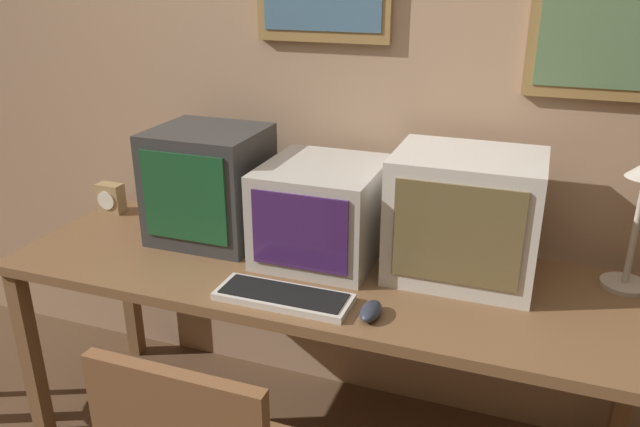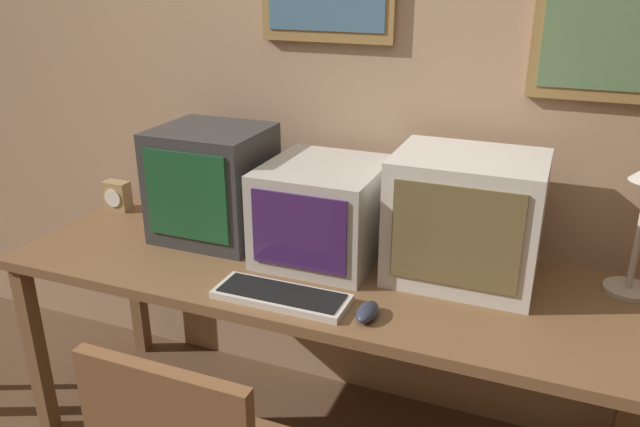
{
  "view_description": "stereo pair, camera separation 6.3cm",
  "coord_description": "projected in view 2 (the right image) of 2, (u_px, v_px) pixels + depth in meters",
  "views": [
    {
      "loc": [
        0.64,
        -0.89,
        1.7
      ],
      "look_at": [
        0.0,
        0.86,
        0.96
      ],
      "focal_mm": 35.0,
      "sensor_mm": 36.0,
      "label": 1
    },
    {
      "loc": [
        0.7,
        -0.87,
        1.7
      ],
      "look_at": [
        0.0,
        0.86,
        0.96
      ],
      "focal_mm": 35.0,
      "sensor_mm": 36.0,
      "label": 2
    }
  ],
  "objects": [
    {
      "name": "wall_back",
      "position": [
        366.0,
        83.0,
        2.25
      ],
      "size": [
        8.0,
        0.08,
        2.6
      ],
      "color": "tan",
      "rests_on": "ground_plane"
    },
    {
      "name": "desk",
      "position": [
        320.0,
        289.0,
        2.11
      ],
      "size": [
        2.15,
        0.69,
        0.75
      ],
      "color": "brown",
      "rests_on": "ground_plane"
    },
    {
      "name": "monitor_left",
      "position": [
        213.0,
        183.0,
        2.29
      ],
      "size": [
        0.39,
        0.36,
        0.41
      ],
      "color": "#333333",
      "rests_on": "desk"
    },
    {
      "name": "monitor_center",
      "position": [
        323.0,
        211.0,
        2.14
      ],
      "size": [
        0.39,
        0.43,
        0.33
      ],
      "color": "#B7B2A8",
      "rests_on": "desk"
    },
    {
      "name": "monitor_right",
      "position": [
        465.0,
        218.0,
        1.97
      ],
      "size": [
        0.46,
        0.37,
        0.41
      ],
      "color": "beige",
      "rests_on": "desk"
    },
    {
      "name": "keyboard_main",
      "position": [
        281.0,
        296.0,
        1.9
      ],
      "size": [
        0.42,
        0.15,
        0.03
      ],
      "color": "beige",
      "rests_on": "desk"
    },
    {
      "name": "mouse_near_keyboard",
      "position": [
        367.0,
        312.0,
        1.8
      ],
      "size": [
        0.06,
        0.12,
        0.04
      ],
      "color": "#282D3D",
      "rests_on": "desk"
    },
    {
      "name": "desk_clock",
      "position": [
        117.0,
        196.0,
        2.58
      ],
      "size": [
        0.11,
        0.06,
        0.12
      ],
      "color": "#A38456",
      "rests_on": "desk"
    }
  ]
}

